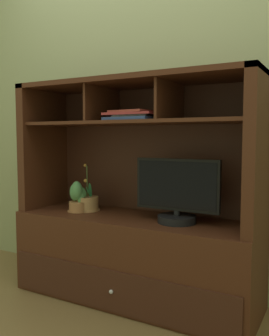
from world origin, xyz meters
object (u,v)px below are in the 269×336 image
Objects in this scene: media_console at (135,232)px; tv_monitor at (177,195)px; potted_fern at (78,197)px; potted_orchid at (87,203)px; magazine_stack_left at (135,116)px.

tv_monitor is at bearing -7.08° from media_console.
media_console is 0.45m from potted_fern.
tv_monitor is at bearing 1.18° from potted_fern.
potted_fern is at bearing -125.13° from potted_orchid.
magazine_stack_left is (-0.27, -0.01, 0.45)m from tv_monitor.
magazine_stack_left is at bearing -178.36° from tv_monitor.
potted_orchid is at bearing 176.75° from tv_monitor.
media_console is at bearing -0.17° from potted_orchid.
magazine_stack_left is at bearing -6.54° from potted_orchid.
potted_fern is (-0.40, -0.05, 0.19)m from media_console.
media_console is at bearing 7.16° from potted_fern.
media_console reaches higher than potted_fern.
potted_orchid is at bearing 54.87° from potted_fern.
media_console reaches higher than magazine_stack_left.
tv_monitor is 0.67m from potted_orchid.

